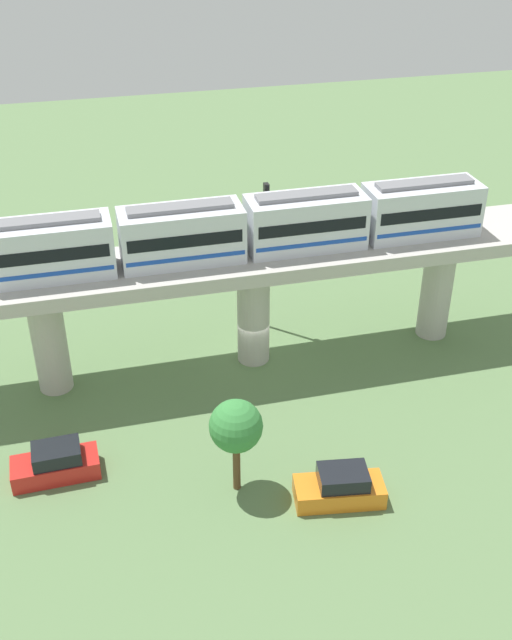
# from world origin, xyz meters

# --- Properties ---
(ground_plane) EXTENTS (120.00, 120.00, 0.00)m
(ground_plane) POSITION_xyz_m (0.00, 0.00, 0.00)
(ground_plane) COLOR #5B7A4C
(viaduct) EXTENTS (5.20, 35.80, 7.14)m
(viaduct) POSITION_xyz_m (0.00, 0.00, 5.61)
(viaduct) COLOR #B7B2AA
(viaduct) RESTS_ON ground
(train) EXTENTS (2.64, 27.45, 3.24)m
(train) POSITION_xyz_m (0.00, -0.48, 8.67)
(train) COLOR silver
(train) RESTS_ON viaduct
(parked_car_orange) EXTENTS (2.41, 4.42, 1.76)m
(parked_car_orange) POSITION_xyz_m (12.43, 1.08, 0.74)
(parked_car_orange) COLOR orange
(parked_car_orange) RESTS_ON ground
(parked_car_red) EXTENTS (1.91, 4.25, 1.76)m
(parked_car_red) POSITION_xyz_m (7.47, -11.81, 0.74)
(parked_car_red) COLOR red
(parked_car_red) RESTS_ON ground
(tree_near_viaduct) EXTENTS (2.50, 2.50, 5.06)m
(tree_near_viaduct) POSITION_xyz_m (10.47, -3.45, 3.76)
(tree_near_viaduct) COLOR brown
(tree_near_viaduct) RESTS_ON ground
(signal_post) EXTENTS (0.44, 0.28, 9.74)m
(signal_post) POSITION_xyz_m (-3.40, 1.64, 5.39)
(signal_post) COLOR #4C4C51
(signal_post) RESTS_ON ground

